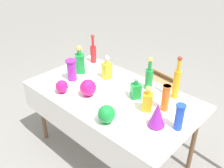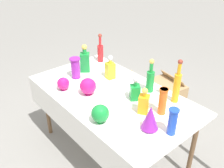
{
  "view_description": "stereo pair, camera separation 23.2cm",
  "coord_description": "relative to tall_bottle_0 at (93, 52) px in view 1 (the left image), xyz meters",
  "views": [
    {
      "loc": [
        1.38,
        -1.47,
        2.02
      ],
      "look_at": [
        0.0,
        0.0,
        0.86
      ],
      "focal_mm": 40.0,
      "sensor_mm": 36.0,
      "label": 1
    },
    {
      "loc": [
        1.54,
        -1.3,
        2.02
      ],
      "look_at": [
        0.0,
        0.0,
        0.86
      ],
      "focal_mm": 40.0,
      "sensor_mm": 36.0,
      "label": 2
    }
  ],
  "objects": [
    {
      "name": "square_decanter_1",
      "position": [
        0.85,
        -0.27,
        -0.04
      ],
      "size": [
        0.12,
        0.12,
        0.23
      ],
      "color": "#198C38",
      "rests_on": "display_table"
    },
    {
      "name": "square_decanter_2",
      "position": [
        1.04,
        -0.36,
        -0.03
      ],
      "size": [
        0.12,
        0.12,
        0.24
      ],
      "color": "orange",
      "rests_on": "display_table"
    },
    {
      "name": "cardboard_box_behind_left",
      "position": [
        0.47,
        0.75,
        -0.69
      ],
      "size": [
        0.5,
        0.37,
        0.47
      ],
      "color": "tan",
      "rests_on": "ground"
    },
    {
      "name": "tall_bottle_2",
      "position": [
        1.11,
        -0.02,
        0.04
      ],
      "size": [
        0.06,
        0.06,
        0.41
      ],
      "color": "orange",
      "rests_on": "display_table"
    },
    {
      "name": "round_bowl_1",
      "position": [
        0.91,
        -0.71,
        -0.05
      ],
      "size": [
        0.15,
        0.15,
        0.15
      ],
      "color": "#198C38",
      "rests_on": "display_table"
    },
    {
      "name": "square_decanter_3",
      "position": [
        0.4,
        -0.18,
        -0.02
      ],
      "size": [
        0.1,
        0.1,
        0.26
      ],
      "color": "yellow",
      "rests_on": "display_table"
    },
    {
      "name": "round_bowl_2",
      "position": [
        0.29,
        -0.68,
        -0.06
      ],
      "size": [
        0.12,
        0.12,
        0.13
      ],
      "color": "#C61972",
      "rests_on": "display_table"
    },
    {
      "name": "tall_bottle_0",
      "position": [
        0.0,
        0.0,
        0.0
      ],
      "size": [
        0.07,
        0.07,
        0.34
      ],
      "color": "red",
      "rests_on": "display_table"
    },
    {
      "name": "tall_bottle_1",
      "position": [
        0.84,
        -0.06,
        0.0
      ],
      "size": [
        0.07,
        0.07,
        0.34
      ],
      "color": "#198C38",
      "rests_on": "display_table"
    },
    {
      "name": "slender_vase_2",
      "position": [
        0.16,
        -0.45,
        -0.01
      ],
      "size": [
        0.11,
        0.11,
        0.22
      ],
      "color": "purple",
      "rests_on": "display_table"
    },
    {
      "name": "square_decanter_0",
      "position": [
        0.09,
        -0.28,
        -0.0
      ],
      "size": [
        0.14,
        0.14,
        0.31
      ],
      "color": "#198C38",
      "rests_on": "display_table"
    },
    {
      "name": "ground_plane",
      "position": [
        0.64,
        -0.36,
        -0.89
      ],
      "size": [
        40.0,
        40.0,
        0.0
      ],
      "primitive_type": "plane",
      "color": "gray"
    },
    {
      "name": "cardboard_box_behind_right",
      "position": [
        0.15,
        0.48,
        -0.72
      ],
      "size": [
        0.54,
        0.4,
        0.43
      ],
      "color": "tan",
      "rests_on": "ground"
    },
    {
      "name": "slender_vase_0",
      "position": [
        1.15,
        -0.25,
        -0.0
      ],
      "size": [
        0.08,
        0.08,
        0.24
      ],
      "color": "orange",
      "rests_on": "display_table"
    },
    {
      "name": "display_table",
      "position": [
        0.64,
        -0.4,
        -0.19
      ],
      "size": [
        1.65,
        0.94,
        0.76
      ],
      "color": "white",
      "rests_on": "ground"
    },
    {
      "name": "round_bowl_0",
      "position": [
        0.51,
        -0.54,
        -0.04
      ],
      "size": [
        0.15,
        0.15,
        0.16
      ],
      "color": "#C61972",
      "rests_on": "display_table"
    },
    {
      "name": "fluted_vase_0",
      "position": [
        1.22,
        -0.48,
        -0.02
      ],
      "size": [
        0.14,
        0.14,
        0.21
      ],
      "color": "purple",
      "rests_on": "display_table"
    },
    {
      "name": "price_tag_left",
      "position": [
        0.4,
        -0.78,
        -0.11
      ],
      "size": [
        0.05,
        0.01,
        0.04
      ],
      "primitive_type": "cube",
      "rotation": [
        -0.21,
        0.0,
        0.01
      ],
      "color": "white",
      "rests_on": "display_table"
    },
    {
      "name": "slender_vase_1",
      "position": [
        1.36,
        -0.39,
        -0.01
      ],
      "size": [
        0.08,
        0.08,
        0.22
      ],
      "color": "blue",
      "rests_on": "display_table"
    }
  ]
}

